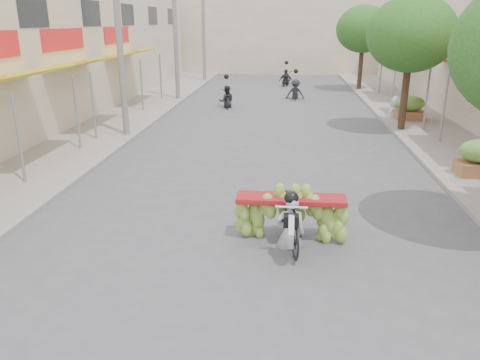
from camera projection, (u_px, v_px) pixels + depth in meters
name	position (u px, v px, depth m)	size (l,w,h in m)	color
ground	(227.00, 352.00, 6.35)	(120.00, 120.00, 0.00)	#505055
sidewalk_left	(114.00, 119.00, 21.11)	(4.00, 60.00, 0.12)	gray
sidewalk_right	(434.00, 126.00, 19.83)	(4.00, 60.00, 0.12)	gray
far_building	(280.00, 30.00, 41.03)	(20.00, 6.00, 7.00)	beige
utility_pole_mid	(118.00, 28.00, 16.86)	(0.60, 0.24, 8.00)	slate
utility_pole_far	(175.00, 26.00, 25.34)	(0.60, 0.24, 8.00)	slate
utility_pole_back	(203.00, 25.00, 33.82)	(0.60, 0.24, 8.00)	slate
street_tree_mid	(411.00, 35.00, 17.83)	(3.40, 3.40, 5.25)	#3A2719
street_tree_far	(363.00, 29.00, 29.14)	(3.40, 3.40, 5.25)	#3A2719
produce_crate_far	(411.00, 106.00, 20.63)	(1.20, 0.88, 1.16)	brown
banana_motorbike	(291.00, 212.00, 9.24)	(2.20, 1.91, 2.00)	black
pedestrian	(398.00, 96.00, 21.14)	(1.06, 0.99, 1.86)	silver
bg_motorbike_a	(226.00, 93.00, 24.17)	(0.91, 1.71, 1.95)	black
bg_motorbike_b	(295.00, 85.00, 26.72)	(1.06, 1.87, 1.95)	black
bg_motorbike_c	(286.00, 75.00, 32.23)	(1.07, 1.84, 1.95)	black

